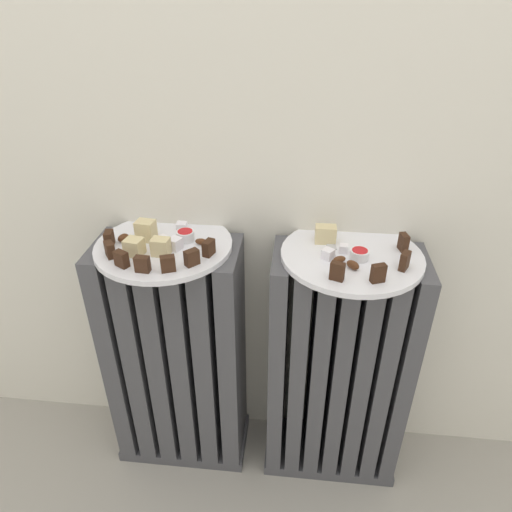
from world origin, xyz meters
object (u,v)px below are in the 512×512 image
at_px(plate_left, 164,246).
at_px(jam_bowl_right, 359,254).
at_px(radiator_right, 337,371).
at_px(fork, 333,254).
at_px(jam_bowl_left, 185,235).
at_px(radiator_left, 178,359).
at_px(plate_right, 352,256).

height_order(plate_left, jam_bowl_right, jam_bowl_right).
xyz_separation_m(radiator_right, fork, (-0.04, -0.01, 0.35)).
height_order(jam_bowl_left, fork, jam_bowl_left).
height_order(plate_left, jam_bowl_left, jam_bowl_left).
bearing_deg(radiator_left, plate_right, -0.00).
distance_m(radiator_right, jam_bowl_left, 0.51).
xyz_separation_m(radiator_left, fork, (0.37, -0.01, 0.35)).
xyz_separation_m(radiator_right, plate_right, (0.00, 0.00, 0.34)).
bearing_deg(fork, jam_bowl_right, -11.05).
bearing_deg(jam_bowl_left, plate_right, -3.02).
distance_m(plate_left, fork, 0.37).
height_order(radiator_right, fork, fork).
relative_size(plate_left, jam_bowl_right, 7.71).
height_order(plate_left, plate_right, same).
relative_size(jam_bowl_left, fork, 0.39).
distance_m(radiator_right, plate_right, 0.34).
distance_m(radiator_left, plate_right, 0.53).
distance_m(plate_left, jam_bowl_right, 0.42).
bearing_deg(radiator_right, jam_bowl_right, -59.65).
distance_m(jam_bowl_right, fork, 0.05).
xyz_separation_m(jam_bowl_right, fork, (-0.05, 0.01, -0.01)).
height_order(plate_right, fork, fork).
xyz_separation_m(plate_right, fork, (-0.04, -0.01, 0.01)).
bearing_deg(plate_left, plate_right, 0.00).
relative_size(radiator_left, jam_bowl_right, 16.75).
bearing_deg(radiator_left, jam_bowl_right, -2.96).
distance_m(radiator_right, fork, 0.35).
relative_size(radiator_left, plate_left, 2.17).
relative_size(radiator_right, jam_bowl_right, 16.75).
bearing_deg(fork, jam_bowl_left, 174.58).
distance_m(radiator_left, jam_bowl_left, 0.36).
bearing_deg(radiator_right, radiator_left, 180.00).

